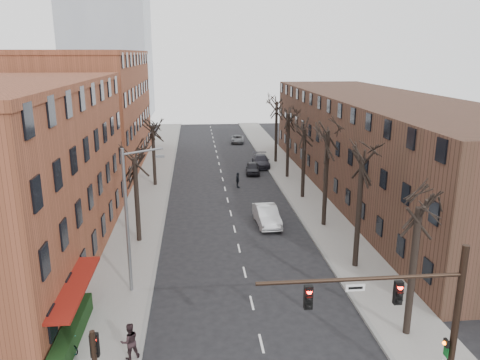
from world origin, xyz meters
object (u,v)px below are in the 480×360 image
object	(u,v)px
silver_sedan	(267,215)
bicycle	(65,344)
parked_car_mid	(261,161)
parked_car_near	(253,168)

from	to	relation	value
silver_sedan	bicycle	bearing A→B (deg)	-129.30
silver_sedan	parked_car_mid	world-z (taller)	silver_sedan
silver_sedan	parked_car_near	size ratio (longest dim) A/B	1.24
silver_sedan	parked_car_near	world-z (taller)	silver_sedan
silver_sedan	bicycle	world-z (taller)	silver_sedan
bicycle	silver_sedan	bearing A→B (deg)	-3.57
silver_sedan	parked_car_near	bearing A→B (deg)	84.16
parked_car_mid	bicycle	bearing A→B (deg)	-108.12
silver_sedan	bicycle	distance (m)	20.86
parked_car_near	parked_car_mid	distance (m)	3.75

